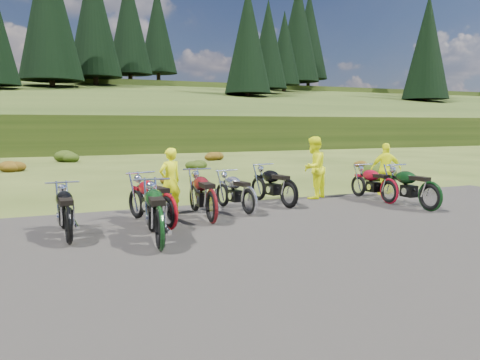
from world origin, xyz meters
name	(u,v)px	position (x,y,z in m)	size (l,w,h in m)	color
ground	(292,232)	(0.00, 0.00, 0.00)	(300.00, 300.00, 0.00)	#334316
gravel_pad	(347,256)	(0.00, -2.00, 0.00)	(20.00, 12.00, 0.04)	black
hill_slope	(84,144)	(0.00, 50.00, 0.00)	(300.00, 46.00, 3.00)	#283913
hill_plateau	(61,134)	(0.00, 110.00, 0.00)	(300.00, 90.00, 9.17)	#283913
conifer_22	(49,7)	(-3.00, 56.00, 16.77)	(7.92, 7.92, 20.00)	black
conifer_23	(94,16)	(3.00, 62.00, 17.47)	(7.48, 7.48, 19.00)	black
conifer_24	(129,23)	(9.00, 68.00, 18.16)	(7.04, 7.04, 18.00)	black
conifer_25	(158,29)	(15.00, 74.00, 18.66)	(6.60, 6.60, 17.00)	black
conifer_26	(248,39)	(21.00, 49.00, 13.37)	(6.16, 6.16, 16.00)	black
conifer_27	(268,44)	(27.00, 55.00, 14.06)	(5.72, 5.72, 15.00)	black
conifer_28	(284,48)	(33.00, 61.00, 14.76)	(5.28, 5.28, 14.00)	black
conifer_29	(298,31)	(39.00, 67.00, 18.97)	(7.92, 7.92, 20.00)	black
conifer_30	(309,35)	(45.00, 73.00, 19.66)	(7.48, 7.48, 19.00)	black
conifer_31	(427,47)	(51.00, 48.00, 14.18)	(7.04, 7.04, 18.00)	black
conifer_32	(427,50)	(57.00, 54.00, 14.87)	(6.60, 6.60, 17.00)	black
conifer_33	(428,53)	(63.00, 60.00, 15.56)	(6.16, 6.16, 16.00)	black
conifer_34	(428,55)	(69.00, 66.00, 16.26)	(5.72, 5.72, 15.00)	black
conifer_35	(428,57)	(75.00, 72.00, 16.95)	(5.28, 5.28, 14.00)	black
conifer_36	(428,48)	(81.00, 78.00, 20.16)	(7.92, 7.92, 20.00)	black
shrub_2	(12,164)	(-6.20, 16.60, 0.38)	(1.30, 1.30, 0.77)	brown
shrub_3	(68,155)	(-3.30, 21.90, 0.46)	(1.56, 1.56, 0.92)	#22380E
shrub_4	(167,178)	(-0.40, 9.20, 0.23)	(0.77, 0.77, 0.45)	brown
shrub_5	(195,163)	(2.50, 14.50, 0.31)	(1.03, 1.03, 0.61)	#22380E
shrub_6	(213,154)	(5.40, 19.80, 0.38)	(1.30, 1.30, 0.77)	brown
shrub_7	(380,168)	(8.30, 7.10, 0.46)	(1.56, 1.56, 0.92)	#22380E
shrub_8	(358,162)	(11.20, 12.40, 0.23)	(0.77, 0.77, 0.45)	brown
motorcycle_0	(70,246)	(-4.50, 0.67, 0.00)	(2.13, 0.71, 1.12)	black
motorcycle_1	(168,232)	(-2.44, 1.11, 0.00)	(2.30, 0.77, 1.21)	maroon
motorcycle_2	(160,252)	(-3.00, -0.45, 0.00)	(2.33, 0.78, 1.22)	black
motorcycle_3	(249,217)	(-0.13, 1.94, 0.00)	(2.09, 0.70, 1.09)	#B2B1B6
motorcycle_4	(212,225)	(-1.34, 1.37, 0.00)	(2.31, 0.77, 1.21)	#530D11
motorcycle_5	(289,209)	(1.30, 2.44, 0.00)	(2.23, 0.74, 1.17)	black
motorcycle_6	(389,205)	(4.31, 1.91, 0.00)	(2.10, 0.70, 1.10)	maroon
motorcycle_7	(429,212)	(4.50, 0.56, 0.00)	(2.26, 0.75, 1.19)	black
person_middle	(170,182)	(-1.91, 2.93, 0.85)	(0.62, 0.41, 1.71)	#DEE90C
person_right_a	(313,169)	(2.84, 3.66, 0.96)	(0.93, 0.73, 1.92)	#DEE90C
person_right_b	(386,170)	(5.35, 3.29, 0.85)	(0.99, 0.41, 1.69)	#DEE90C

